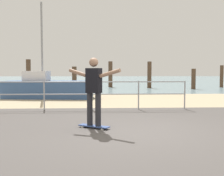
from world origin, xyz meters
TOP-DOWN VIEW (x-y plane):
  - ground_plane at (0.00, -1.00)m, footprint 24.00×10.00m
  - beach_strip at (0.00, 7.00)m, footprint 24.00×6.00m
  - sea_surface at (0.00, 35.00)m, footprint 72.00×50.00m
  - railing_fence at (-2.86, 3.60)m, footprint 10.18×0.05m
  - sailboat at (-3.33, 7.79)m, footprint 5.04×1.86m
  - skateboard at (-1.02, 0.41)m, footprint 0.79×0.59m
  - skateboarder at (-1.02, 0.41)m, footprint 1.28×0.83m
  - groyne_post_0 at (-6.14, 14.33)m, footprint 0.34×0.34m
  - groyne_post_1 at (-3.06, 17.46)m, footprint 0.39×0.39m
  - groyne_post_2 at (0.02, 17.08)m, footprint 0.35×0.35m
  - groyne_post_3 at (3.10, 15.71)m, footprint 0.33×0.33m
  - groyne_post_4 at (6.17, 14.20)m, footprint 0.32×0.32m
  - groyne_post_5 at (9.25, 16.26)m, footprint 0.28×0.28m

SIDE VIEW (x-z plane):
  - ground_plane at x=0.00m, z-range -0.02..0.02m
  - beach_strip at x=0.00m, z-range -0.02..0.02m
  - sea_surface at x=0.00m, z-range -0.02..0.02m
  - skateboard at x=-1.02m, z-range 0.03..0.11m
  - sailboat at x=-3.33m, z-range -1.90..2.94m
  - railing_fence at x=-2.86m, z-range 0.17..1.22m
  - groyne_post_4 at x=6.17m, z-range 0.00..1.56m
  - groyne_post_1 at x=-3.06m, z-range 0.00..1.76m
  - groyne_post_5 at x=9.25m, z-range 0.00..1.85m
  - skateboarder at x=-1.02m, z-range 0.19..1.84m
  - groyne_post_3 at x=3.10m, z-range 0.00..2.14m
  - groyne_post_2 at x=0.02m, z-range 0.00..2.19m
  - groyne_post_0 at x=-6.14m, z-range 0.00..2.24m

